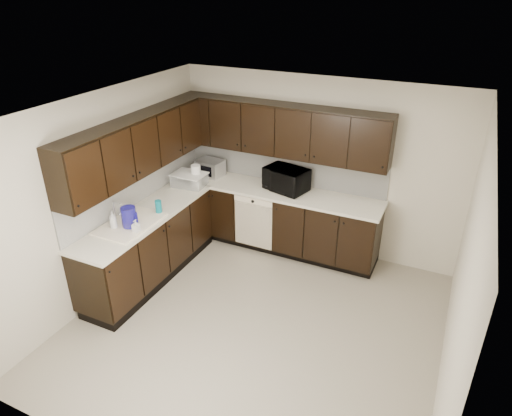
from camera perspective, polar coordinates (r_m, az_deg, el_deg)
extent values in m
plane|color=gray|center=(5.47, -0.04, -14.40)|extent=(4.00, 4.00, 0.00)
plane|color=white|center=(4.26, -0.05, 11.80)|extent=(4.00, 4.00, 0.00)
cube|color=beige|center=(6.43, 7.62, 5.11)|extent=(4.00, 0.02, 2.50)
cube|color=beige|center=(5.79, -18.26, 1.39)|extent=(0.02, 4.00, 2.50)
cube|color=beige|center=(4.41, 24.45, -8.21)|extent=(0.02, 4.00, 2.50)
cube|color=beige|center=(3.40, -15.34, -18.18)|extent=(4.00, 0.02, 2.50)
cube|color=black|center=(6.66, 2.31, -1.44)|extent=(3.00, 0.60, 0.90)
cube|color=black|center=(6.17, -13.29, -4.73)|extent=(0.60, 2.20, 0.90)
cube|color=black|center=(6.89, 2.35, -4.26)|extent=(3.00, 0.54, 0.10)
cube|color=black|center=(6.37, -12.70, -7.86)|extent=(0.54, 2.20, 0.10)
cube|color=silver|center=(6.45, 2.39, 2.24)|extent=(3.03, 0.63, 0.04)
cube|color=silver|center=(5.94, -13.76, -0.86)|extent=(0.63, 2.23, 0.04)
cube|color=silver|center=(6.60, 3.42, 5.23)|extent=(3.00, 0.02, 0.48)
cube|color=silver|center=(6.21, -14.44, 2.96)|extent=(0.02, 2.80, 0.48)
cube|color=black|center=(6.27, 3.03, 9.79)|extent=(3.00, 0.33, 0.70)
cube|color=black|center=(5.79, -14.92, 7.45)|extent=(0.33, 2.47, 0.70)
cube|color=#F7E8CA|center=(6.48, -0.32, -1.79)|extent=(0.58, 0.02, 0.78)
cube|color=#F7E8CA|center=(6.32, -0.34, 0.89)|extent=(0.58, 0.03, 0.08)
cylinder|color=black|center=(6.30, -0.41, 0.83)|extent=(0.04, 0.02, 0.04)
cube|color=#F7E8CA|center=(5.72, -15.46, -1.94)|extent=(0.54, 0.82, 0.03)
cube|color=#F7E8CA|center=(5.63, -16.63, -3.57)|extent=(0.42, 0.34, 0.16)
cube|color=#F7E8CA|center=(5.89, -14.14, -1.82)|extent=(0.42, 0.34, 0.16)
cylinder|color=silver|center=(5.80, -17.28, -0.39)|extent=(0.03, 0.03, 0.26)
cylinder|color=silver|center=(5.71, -17.06, 0.58)|extent=(0.14, 0.02, 0.02)
cylinder|color=#B2B2B7|center=(5.62, -16.67, -3.31)|extent=(0.20, 0.20, 0.10)
imported|color=black|center=(6.36, 3.77, 3.61)|extent=(0.66, 0.52, 0.32)
imported|color=gray|center=(5.48, -14.77, -2.23)|extent=(0.08, 0.08, 0.17)
imported|color=gray|center=(5.63, -17.44, -1.43)|extent=(0.12, 0.12, 0.23)
cube|color=silver|center=(6.89, -5.74, 5.03)|extent=(0.41, 0.32, 0.24)
cube|color=white|center=(6.59, -8.32, 3.51)|extent=(0.48, 0.38, 0.18)
cylinder|color=#151093|center=(5.59, -15.59, -1.17)|extent=(0.22, 0.22, 0.26)
cylinder|color=#0B7283|center=(5.85, -12.08, 0.10)|extent=(0.09, 0.09, 0.18)
cylinder|color=white|center=(6.57, -7.50, 4.09)|extent=(0.17, 0.17, 0.30)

